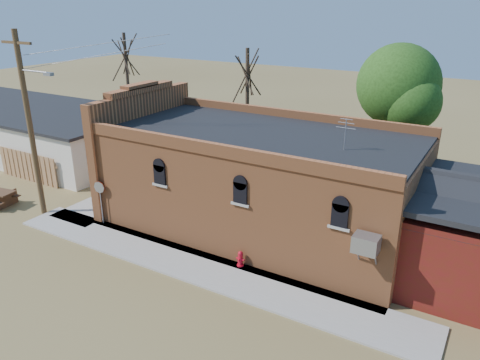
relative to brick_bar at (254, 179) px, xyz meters
The scene contains 13 objects.
ground 6.19m from the brick_bar, 106.65° to the right, with size 120.00×120.00×0.00m, color brown.
sidewalk_south 5.14m from the brick_bar, 91.78° to the right, with size 19.00×2.20×0.08m, color #9E9991.
sidewalk_west 8.28m from the brick_bar, behind, with size 2.60×10.00×0.08m, color #9E9991.
brick_bar is the anchor object (origin of this frame).
storage_building 20.81m from the brick_bar, behind, with size 20.40×8.40×3.17m.
wood_fence 14.61m from the brick_bar, behind, with size 5.20×0.10×1.80m, color #976F44, non-canonical shape.
utility_pole 10.96m from the brick_bar, 156.31° to the right, with size 3.12×0.26×9.00m.
tree_bare_near 9.54m from the brick_bar, 121.74° to the left, with size 2.80×2.80×7.65m.
tree_bare_far 18.25m from the brick_bar, 151.47° to the left, with size 2.80×2.80×8.16m.
tree_leafy 9.80m from the brick_bar, 61.44° to the left, with size 4.40×4.40×8.15m.
fire_hydrant 4.42m from the brick_bar, 68.45° to the right, with size 0.37×0.34×0.66m.
stop_sign 7.29m from the brick_bar, 149.43° to the right, with size 0.58×0.14×2.15m.
trash_barrel 8.25m from the brick_bar, behind, with size 0.54×0.54×0.83m, color navy.
Camera 1 is at (11.47, -12.40, 10.13)m, focal length 35.00 mm.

